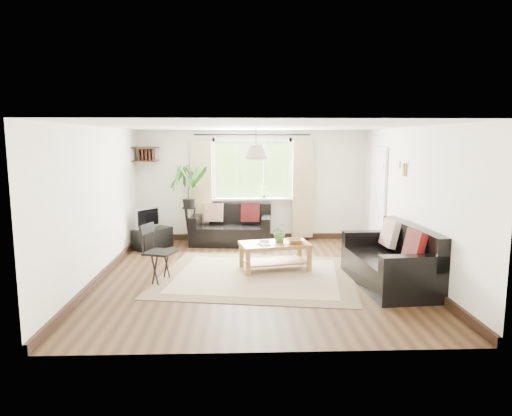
{
  "coord_description": "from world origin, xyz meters",
  "views": [
    {
      "loc": [
        -0.27,
        -7.22,
        2.19
      ],
      "look_at": [
        0.0,
        0.4,
        1.05
      ],
      "focal_mm": 32.0,
      "sensor_mm": 36.0,
      "label": 1
    }
  ],
  "objects_px": {
    "sofa_right": "(389,257)",
    "tv_stand": "(152,238)",
    "coffee_table": "(275,256)",
    "folding_chair": "(160,253)",
    "palm_stand": "(189,204)",
    "sofa_back": "(231,226)"
  },
  "relations": [
    {
      "from": "palm_stand",
      "to": "folding_chair",
      "type": "xyz_separation_m",
      "value": [
        -0.16,
        -2.66,
        -0.39
      ]
    },
    {
      "from": "folding_chair",
      "to": "sofa_right",
      "type": "bearing_deg",
      "value": -76.91
    },
    {
      "from": "tv_stand",
      "to": "palm_stand",
      "type": "distance_m",
      "value": 1.04
    },
    {
      "from": "sofa_back",
      "to": "tv_stand",
      "type": "height_order",
      "value": "sofa_back"
    },
    {
      "from": "coffee_table",
      "to": "palm_stand",
      "type": "distance_m",
      "value": 2.73
    },
    {
      "from": "sofa_back",
      "to": "palm_stand",
      "type": "relative_size",
      "value": 0.99
    },
    {
      "from": "sofa_back",
      "to": "palm_stand",
      "type": "bearing_deg",
      "value": 179.58
    },
    {
      "from": "sofa_right",
      "to": "tv_stand",
      "type": "bearing_deg",
      "value": -126.52
    },
    {
      "from": "sofa_right",
      "to": "coffee_table",
      "type": "relative_size",
      "value": 1.61
    },
    {
      "from": "sofa_right",
      "to": "coffee_table",
      "type": "height_order",
      "value": "sofa_right"
    },
    {
      "from": "tv_stand",
      "to": "folding_chair",
      "type": "relative_size",
      "value": 0.84
    },
    {
      "from": "coffee_table",
      "to": "tv_stand",
      "type": "xyz_separation_m",
      "value": [
        -2.38,
        1.66,
        -0.03
      ]
    },
    {
      "from": "sofa_right",
      "to": "palm_stand",
      "type": "height_order",
      "value": "palm_stand"
    },
    {
      "from": "palm_stand",
      "to": "folding_chair",
      "type": "relative_size",
      "value": 1.86
    },
    {
      "from": "sofa_back",
      "to": "coffee_table",
      "type": "height_order",
      "value": "sofa_back"
    },
    {
      "from": "sofa_back",
      "to": "tv_stand",
      "type": "bearing_deg",
      "value": -163.16
    },
    {
      "from": "sofa_back",
      "to": "folding_chair",
      "type": "xyz_separation_m",
      "value": [
        -1.05,
        -2.57,
        0.06
      ]
    },
    {
      "from": "sofa_back",
      "to": "coffee_table",
      "type": "distance_m",
      "value": 2.14
    },
    {
      "from": "palm_stand",
      "to": "folding_chair",
      "type": "distance_m",
      "value": 2.69
    },
    {
      "from": "tv_stand",
      "to": "folding_chair",
      "type": "bearing_deg",
      "value": -128.9
    },
    {
      "from": "coffee_table",
      "to": "tv_stand",
      "type": "relative_size",
      "value": 1.51
    },
    {
      "from": "coffee_table",
      "to": "folding_chair",
      "type": "xyz_separation_m",
      "value": [
        -1.82,
        -0.58,
        0.22
      ]
    }
  ]
}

